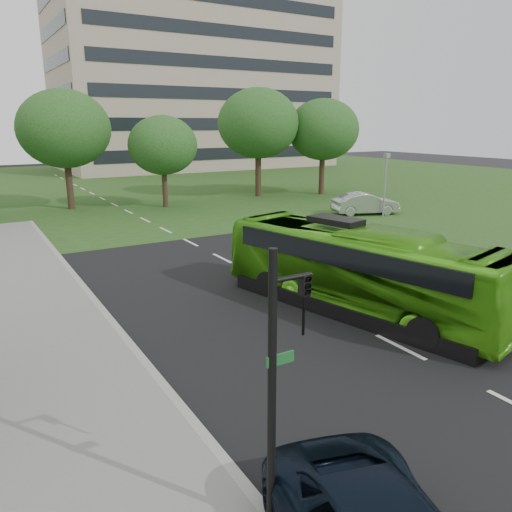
# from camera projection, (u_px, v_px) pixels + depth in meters

# --- Properties ---
(ground) EXTENTS (160.00, 160.00, 0.00)m
(ground) POSITION_uv_depth(u_px,v_px,m) (356.00, 325.00, 16.88)
(ground) COLOR black
(ground) RESTS_ON ground
(street_surfaces) EXTENTS (120.00, 120.00, 0.15)m
(street_surfaces) POSITION_uv_depth(u_px,v_px,m) (137.00, 219.00, 35.60)
(street_surfaces) COLOR black
(street_surfaces) RESTS_ON ground
(office_building) EXTENTS (40.10, 20.10, 25.00)m
(office_building) POSITION_uv_depth(u_px,v_px,m) (195.00, 83.00, 75.97)
(office_building) COLOR tan
(office_building) RESTS_ON ground
(tree_park_b) EXTENTS (7.00, 7.00, 9.17)m
(tree_park_b) POSITION_uv_depth(u_px,v_px,m) (64.00, 129.00, 38.19)
(tree_park_b) COLOR black
(tree_park_b) RESTS_ON ground
(tree_park_c) EXTENTS (5.46, 5.46, 7.25)m
(tree_park_c) POSITION_uv_depth(u_px,v_px,m) (163.00, 145.00, 39.44)
(tree_park_c) COLOR black
(tree_park_c) RESTS_ON ground
(tree_park_d) EXTENTS (7.36, 7.36, 9.73)m
(tree_park_d) POSITION_uv_depth(u_px,v_px,m) (258.00, 124.00, 44.99)
(tree_park_d) COLOR black
(tree_park_d) RESTS_ON ground
(tree_park_e) EXTENTS (6.65, 6.65, 8.87)m
(tree_park_e) POSITION_uv_depth(u_px,v_px,m) (323.00, 130.00, 46.57)
(tree_park_e) COLOR black
(tree_park_e) RESTS_ON ground
(bus) EXTENTS (5.10, 11.32, 3.07)m
(bus) POSITION_uv_depth(u_px,v_px,m) (358.00, 270.00, 17.89)
(bus) COLOR #4BAB18
(bus) RESTS_ON ground
(sedan) EXTENTS (5.20, 3.19, 1.62)m
(sedan) POSITION_uv_depth(u_px,v_px,m) (365.00, 204.00, 37.22)
(sedan) COLOR #B1B1B6
(sedan) RESTS_ON ground
(traffic_light) EXTENTS (0.78, 0.22, 4.90)m
(traffic_light) POSITION_uv_depth(u_px,v_px,m) (280.00, 374.00, 7.68)
(traffic_light) COLOR black
(traffic_light) RESTS_ON ground
(camera_pole) EXTENTS (0.43, 0.38, 4.55)m
(camera_pole) POSITION_uv_depth(u_px,v_px,m) (386.00, 176.00, 35.77)
(camera_pole) COLOR gray
(camera_pole) RESTS_ON ground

